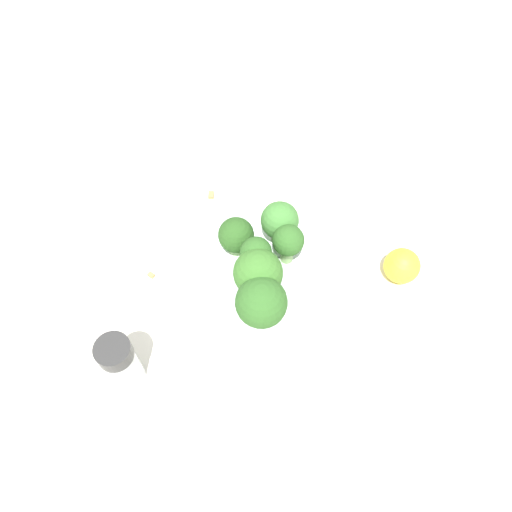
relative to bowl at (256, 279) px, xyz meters
The scene contains 12 objects.
ground_plane 0.02m from the bowl, ahead, with size 3.00×3.00×0.00m, color silver.
bowl is the anchor object (origin of this frame).
broccoli_floret_0 0.07m from the bowl, 36.36° to the right, with size 0.04×0.04×0.06m.
broccoli_floret_1 0.05m from the bowl, 41.80° to the left, with size 0.03×0.03×0.05m.
broccoli_floret_2 0.06m from the bowl, 70.67° to the right, with size 0.03×0.03×0.05m.
broccoli_floret_3 0.08m from the bowl, behind, with size 0.05×0.05×0.06m.
broccoli_floret_4 0.06m from the bowl, 31.72° to the left, with size 0.04×0.04×0.05m.
broccoli_floret_5 0.05m from the bowl, behind, with size 0.05×0.05×0.06m.
pepper_shaker 0.17m from the bowl, 124.12° to the left, with size 0.03×0.03×0.08m.
lemon_wedge 0.17m from the bowl, 91.48° to the right, with size 0.04×0.04×0.04m, color yellow.
almond_crumb_0 0.14m from the bowl, 18.35° to the left, with size 0.01×0.01×0.01m, color #AD7F4C.
almond_crumb_1 0.12m from the bowl, 78.33° to the left, with size 0.01×0.01×0.01m, color #AD7F4C.
Camera 1 is at (-0.27, 0.03, 0.50)m, focal length 35.00 mm.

